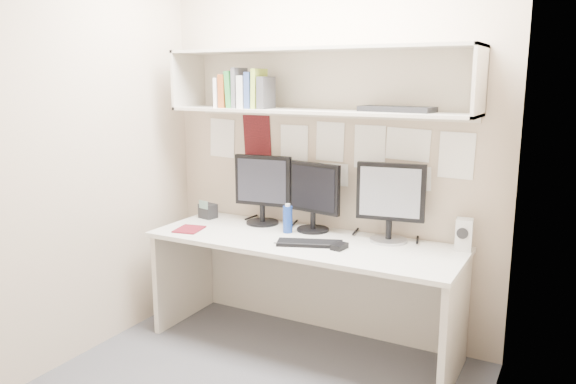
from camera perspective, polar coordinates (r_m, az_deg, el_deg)
The scene contains 18 objects.
wall_back at distance 3.78m, azimuth 4.05°, elevation 4.86°, with size 2.40×0.02×2.60m, color tan.
wall_front at distance 2.14m, azimuth -18.54°, elevation -0.85°, with size 2.40×0.02×2.60m, color tan.
wall_left at distance 3.68m, azimuth -20.13°, elevation 4.01°, with size 0.02×2.00×2.60m, color tan.
wall_right at distance 2.49m, azimuth 19.98°, elevation 0.71°, with size 0.02×2.00×2.60m, color tan.
desk at distance 3.70m, azimuth 1.57°, elevation -10.22°, with size 2.00×0.70×0.73m.
overhead_hutch at distance 3.63m, azimuth 3.21°, elevation 11.24°, with size 2.00×0.38×0.40m.
pinned_papers at distance 3.78m, azimuth 4.00°, elevation 4.09°, with size 1.92×0.01×0.48m, color white, non-canonical shape.
monitor_left at distance 3.91m, azimuth -2.58°, elevation 0.51°, with size 0.41×0.23×0.48m.
monitor_center at distance 3.73m, azimuth 2.64°, elevation -0.19°, with size 0.39×0.22×0.46m.
monitor_right at distance 3.53m, azimuth 10.35°, elevation -0.74°, with size 0.42×0.23×0.49m.
keyboard at distance 3.46m, azimuth 2.22°, elevation -5.21°, with size 0.40×0.14×0.02m, color black.
mouse at distance 3.39m, azimuth 5.24°, elevation -5.53°, with size 0.07×0.11×0.03m, color black.
speaker at distance 3.49m, azimuth 17.44°, elevation -4.14°, with size 0.11×0.11×0.19m.
blue_bottle at distance 3.71m, azimuth -0.03°, elevation -2.75°, with size 0.06×0.06×0.20m.
maroon_notebook at distance 3.85m, azimuth -10.00°, elevation -3.75°, with size 0.16×0.20×0.01m, color maroon.
desk_phone at distance 4.14m, azimuth -8.15°, elevation -1.90°, with size 0.13×0.12×0.14m.
book_stack at distance 3.77m, azimuth -4.45°, elevation 10.23°, with size 0.39×0.16×0.26m.
hutch_tray at distance 3.41m, azimuth 10.99°, elevation 8.27°, with size 0.44×0.17×0.03m, color black.
Camera 1 is at (1.54, -2.42, 1.74)m, focal length 35.00 mm.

